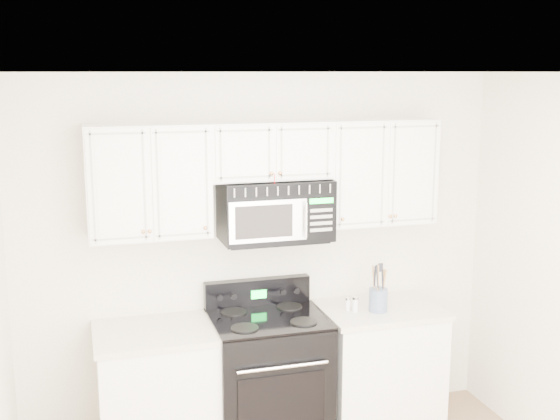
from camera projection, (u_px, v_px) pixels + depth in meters
name	position (u px, v px, depth m)	size (l,w,h in m)	color
room	(354.00, 341.00, 3.45)	(3.51, 3.51, 2.61)	#85694B
base_cabinet_left	(161.00, 398.00, 4.76)	(0.86, 0.65, 0.92)	silver
base_cabinet_right	(378.00, 370.00, 5.20)	(0.86, 0.65, 0.92)	silver
range	(268.00, 378.00, 4.94)	(0.78, 0.71, 1.12)	black
upper_cabinets	(268.00, 171.00, 4.82)	(2.44, 0.37, 0.75)	silver
microwave	(275.00, 210.00, 4.86)	(0.76, 0.43, 0.42)	black
utensil_crock	(378.00, 299.00, 4.99)	(0.13, 0.13, 0.35)	slate
shaker_salt	(355.00, 304.00, 4.99)	(0.05, 0.05, 0.11)	silver
shaker_pepper	(348.00, 304.00, 5.02)	(0.04, 0.04, 0.09)	silver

